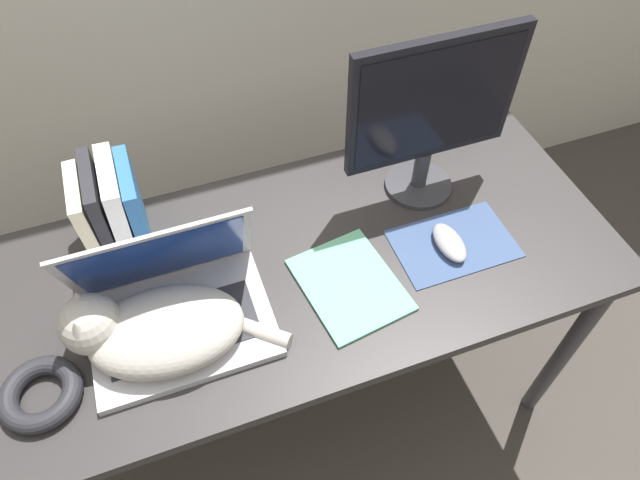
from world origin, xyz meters
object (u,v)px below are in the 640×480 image
laptop (176,305)px  cat (152,329)px  external_monitor (432,113)px  book_row (112,210)px  computer_mouse (449,243)px  cable_coil (41,394)px  notepad (350,284)px

laptop → cat: 0.07m
external_monitor → book_row: 0.71m
external_monitor → book_row: size_ratio=1.85×
laptop → external_monitor: 0.66m
laptop → external_monitor: size_ratio=0.88×
computer_mouse → cable_coil: cable_coil is taller
laptop → computer_mouse: laptop is taller
book_row → cable_coil: book_row is taller
laptop → cable_coil: laptop is taller
external_monitor → cable_coil: external_monitor is taller
computer_mouse → cable_coil: bearing=-176.1°
book_row → cable_coil: 0.39m
computer_mouse → book_row: size_ratio=0.52×
notepad → cat: bearing=-180.0°
notepad → laptop: bearing=172.8°
computer_mouse → cable_coil: (-0.87, -0.06, 0.00)m
laptop → cable_coil: (-0.27, -0.08, -0.03)m
laptop → cat: laptop is taller
cable_coil → external_monitor: bearing=15.8°
cat → book_row: 0.29m
notepad → book_row: bearing=146.6°
external_monitor → cable_coil: 0.95m
book_row → notepad: book_row is taller
cat → notepad: (0.41, 0.00, -0.06)m
cat → external_monitor: 0.72m
notepad → cable_coil: bearing=-176.5°
laptop → notepad: size_ratio=1.35×
cat → computer_mouse: 0.65m
book_row → cat: bearing=-84.7°
laptop → book_row: laptop is taller
laptop → book_row: size_ratio=1.62×
book_row → notepad: bearing=-33.4°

